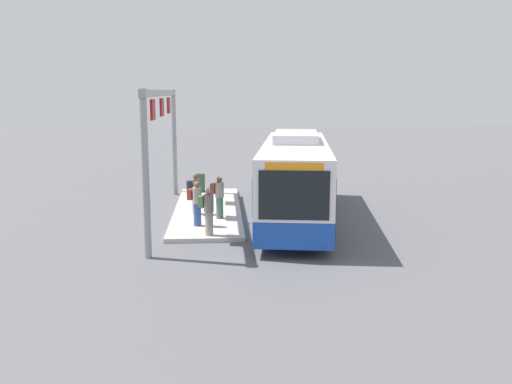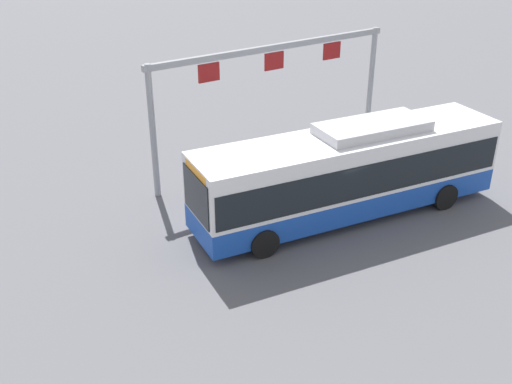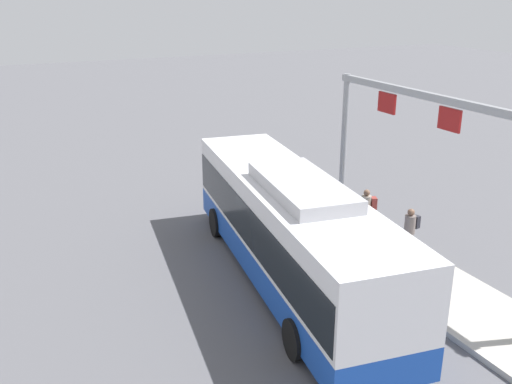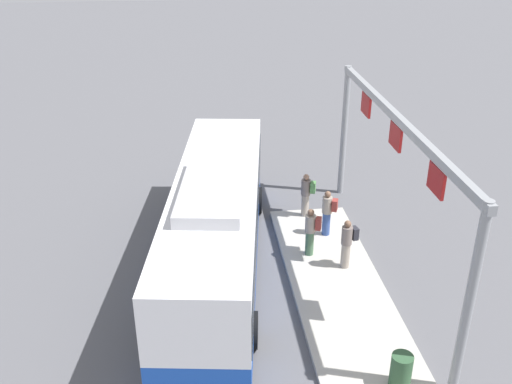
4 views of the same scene
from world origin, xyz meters
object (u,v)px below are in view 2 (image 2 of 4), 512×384
at_px(bus_main, 349,170).
at_px(person_boarding, 227,175).
at_px(person_waiting_near, 252,162).
at_px(trash_bin, 382,134).
at_px(person_waiting_mid, 289,162).
at_px(person_waiting_far, 292,149).

bearing_deg(bus_main, person_boarding, -40.96).
relative_size(person_waiting_near, trash_bin, 1.86).
xyz_separation_m(bus_main, trash_bin, (-5.69, -4.03, -1.20)).
relative_size(person_boarding, person_waiting_mid, 1.00).
bearing_deg(person_waiting_mid, person_waiting_far, 157.46).
height_order(bus_main, person_waiting_mid, bus_main).
bearing_deg(bus_main, trash_bin, -136.71).
xyz_separation_m(person_boarding, person_waiting_mid, (-2.66, 0.37, 0.00)).
bearing_deg(person_waiting_near, bus_main, 43.67).
distance_m(person_waiting_near, person_waiting_mid, 1.47).
xyz_separation_m(person_waiting_near, person_waiting_far, (-2.06, -0.15, 0.00)).
bearing_deg(person_waiting_near, trash_bin, 113.16).
relative_size(person_waiting_near, person_waiting_far, 1.00).
relative_size(person_waiting_near, person_waiting_mid, 1.00).
distance_m(person_waiting_near, trash_bin, 7.24).
distance_m(bus_main, person_waiting_far, 4.15).
bearing_deg(person_waiting_mid, person_waiting_near, -105.95).
xyz_separation_m(person_waiting_near, person_waiting_mid, (-1.21, 0.83, 0.00)).
height_order(person_waiting_near, trash_bin, person_waiting_near).
bearing_deg(person_waiting_far, person_boarding, -93.39).
height_order(person_waiting_mid, trash_bin, person_waiting_mid).
bearing_deg(person_boarding, trash_bin, 112.66).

